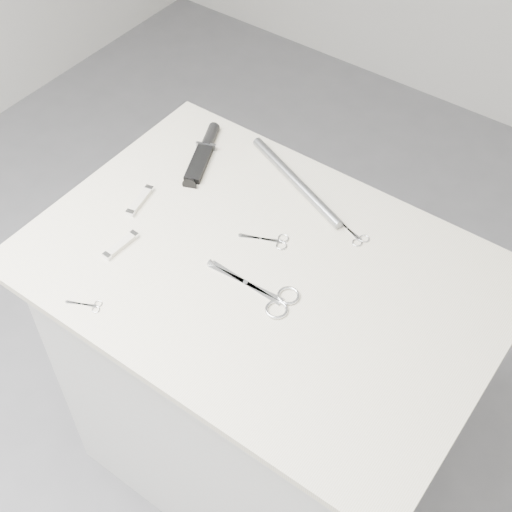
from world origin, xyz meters
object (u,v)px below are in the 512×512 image
Objects in this scene: plinth at (262,384)px; pocket_knife_a at (140,200)px; large_shears at (269,295)px; embroidery_scissors_a at (272,240)px; sheathed_knife at (204,151)px; pocket_knife_b at (121,245)px; metal_rail at (296,181)px; embroidery_scissors_b at (354,235)px; tiny_scissors at (89,305)px.

plinth is 8.98× the size of pocket_knife_a.
large_shears reaches higher than embroidery_scissors_a.
pocket_knife_b is at bearing 164.84° from sheathed_knife.
metal_rail is (-0.09, 0.25, 0.48)m from plinth.
plinth is 0.48m from large_shears.
embroidery_scissors_a is 1.06× the size of embroidery_scissors_b.
large_shears is 0.34m from metal_rail.
large_shears is 1.93× the size of embroidery_scissors_a.
sheathed_knife reaches higher than pocket_knife_b.
metal_rail is at bearing -23.88° from pocket_knife_b.
metal_rail reaches higher than embroidery_scissors_a.
pocket_knife_a is at bearing 87.05° from tiny_scissors.
metal_rail is (0.19, 0.39, 0.01)m from pocket_knife_b.
large_shears reaches higher than plinth.
large_shears reaches higher than embroidery_scissors_b.
pocket_knife_b reaches higher than embroidery_scissors_b.
embroidery_scissors_b is 0.59m from tiny_scissors.
pocket_knife_b is at bearing -164.97° from embroidery_scissors_a.
pocket_knife_b is 0.43m from metal_rail.
pocket_knife_b is (0.06, -0.13, -0.00)m from pocket_knife_a.
embroidery_scissors_a is (-0.08, 0.13, -0.00)m from large_shears.
plinth is at bearing -70.65° from metal_rail.
embroidery_scissors_b is at bearing 61.02° from plinth.
pocket_knife_a is at bearing 153.96° from sheathed_knife.
metal_rail reaches higher than plinth.
tiny_scissors is 0.51m from sheathed_knife.
metal_rail is (0.14, 0.54, 0.01)m from tiny_scissors.
metal_rail is (-0.14, 0.31, 0.01)m from large_shears.
large_shears is at bearing -109.42° from pocket_knife_a.
pocket_knife_b is (0.05, -0.35, -0.00)m from sheathed_knife.
sheathed_knife is at bearing -164.48° from embroidery_scissors_b.
sheathed_knife reaches higher than embroidery_scissors_a.
metal_rail is at bearing 109.35° from plinth.
sheathed_knife reaches higher than large_shears.
pocket_knife_a is (-0.34, -0.01, 0.48)m from plinth.
large_shears is 0.25m from embroidery_scissors_b.
plinth is 8.92× the size of embroidery_scissors_b.
metal_rail is at bearing -178.81° from embroidery_scissors_b.
sheathed_knife is at bearing 144.13° from large_shears.
tiny_scissors is at bearing -170.01° from pocket_knife_a.
pocket_knife_a is (-0.45, -0.20, 0.00)m from embroidery_scissors_b.
pocket_knife_b reaches higher than plinth.
sheathed_knife is (-0.38, 0.27, 0.00)m from large_shears.
embroidery_scissors_a is 1.07× the size of pocket_knife_a.
embroidery_scissors_a is 0.32m from pocket_knife_a.
pocket_knife_b is at bearing -167.27° from pocket_knife_a.
embroidery_scissors_a is at bearing 121.72° from large_shears.
embroidery_scissors_a reaches higher than plinth.
large_shears is 0.47m from sheathed_knife.
pocket_knife_b is (-0.25, -0.21, 0.00)m from embroidery_scissors_a.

